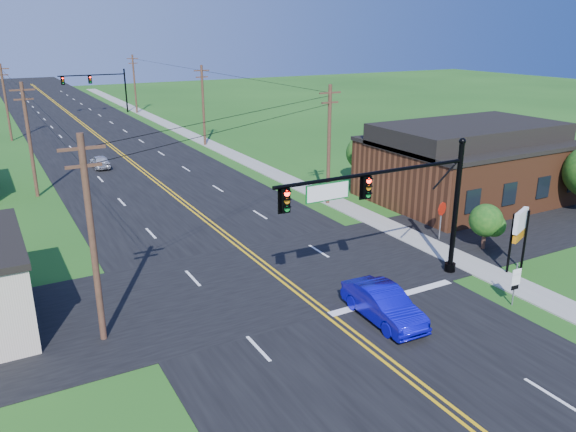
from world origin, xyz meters
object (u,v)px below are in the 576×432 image
signal_mast_far (97,84)px  route_sign (516,281)px  stop_sign (442,213)px  signal_mast_main (391,201)px  blue_car (383,305)px

signal_mast_far → route_sign: signal_mast_far is taller
signal_mast_far → stop_sign: size_ratio=4.34×
signal_mast_main → signal_mast_far: 72.00m
signal_mast_far → signal_mast_main: bearing=-90.1°
signal_mast_main → route_sign: signal_mast_main is taller
signal_mast_far → route_sign: size_ratio=4.93×
signal_mast_main → blue_car: 5.22m
signal_mast_main → blue_car: signal_mast_main is taller
signal_mast_far → blue_car: (-2.33, -74.57, -3.75)m
signal_mast_main → route_sign: 7.05m
signal_mast_main → route_sign: (4.23, -4.46, -3.45)m
signal_mast_far → route_sign: bearing=-86.9°
signal_mast_main → stop_sign: (7.46, 3.98, -2.93)m
blue_car → stop_sign: size_ratio=1.90×
signal_mast_far → blue_car: bearing=-91.8°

